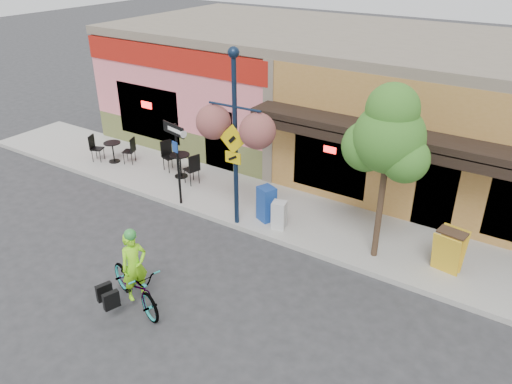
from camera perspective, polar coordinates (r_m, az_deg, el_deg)
ground at (r=13.86m, az=-2.67°, el=-5.49°), size 90.00×90.00×0.00m
sidewalk at (r=15.25m, az=1.70°, el=-1.85°), size 24.00×3.00×0.15m
curb at (r=14.20m, az=-1.38°, el=-4.23°), size 24.00×0.12×0.15m
building at (r=18.99m, az=10.70°, el=10.76°), size 18.20×8.20×4.50m
bicycle at (r=11.65m, az=-13.64°, el=-10.22°), size 2.22×1.35×1.10m
cyclist_rider at (r=11.46m, az=-13.61°, el=-9.23°), size 0.56×0.69×1.64m
lamp_post at (r=13.30m, az=-2.39°, el=5.79°), size 1.61×0.70×4.96m
one_way_sign at (r=14.99m, az=-8.88°, el=3.09°), size 1.01×0.44×2.57m
cafe_set_left at (r=18.76m, az=-16.04°, el=4.72°), size 1.81×1.37×0.97m
cafe_set_right at (r=17.05m, az=-8.65°, el=3.39°), size 1.97×1.37×1.07m
newspaper_box_blue at (r=14.27m, az=1.20°, el=-1.34°), size 0.59×0.56×1.03m
newspaper_box_grey at (r=13.93m, az=2.65°, el=-2.64°), size 0.45×0.42×0.81m
street_tree at (r=12.24m, az=14.44°, el=1.90°), size 2.03×2.03×4.55m
sandwich_board at (r=12.84m, az=20.84°, el=-6.70°), size 0.72×0.57×1.10m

